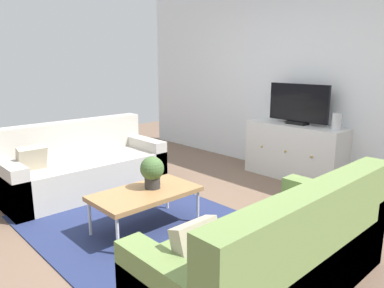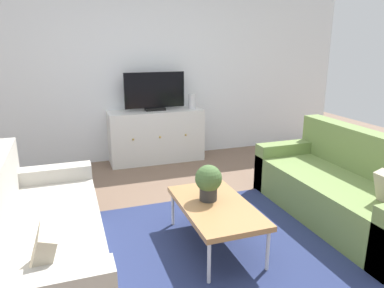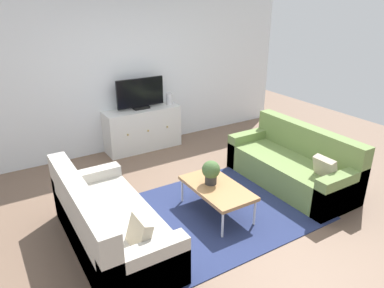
% 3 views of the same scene
% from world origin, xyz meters
% --- Properties ---
extents(ground_plane, '(10.00, 10.00, 0.00)m').
position_xyz_m(ground_plane, '(0.00, 0.00, 0.00)').
color(ground_plane, brown).
extents(wall_back, '(6.40, 0.12, 2.70)m').
position_xyz_m(wall_back, '(0.00, 2.55, 1.35)').
color(wall_back, white).
rests_on(wall_back, ground_plane).
extents(area_rug, '(2.50, 1.90, 0.01)m').
position_xyz_m(area_rug, '(0.00, -0.15, 0.01)').
color(area_rug, navy).
rests_on(area_rug, ground_plane).
extents(couch_left_side, '(0.84, 1.92, 0.85)m').
position_xyz_m(couch_left_side, '(-1.44, -0.10, 0.28)').
color(couch_left_side, '#B2ADA3').
rests_on(couch_left_side, ground_plane).
extents(couch_right_side, '(0.84, 1.92, 0.85)m').
position_xyz_m(couch_right_side, '(1.44, -0.10, 0.28)').
color(couch_right_side, olive).
rests_on(couch_right_side, ground_plane).
extents(coffee_table, '(0.56, 1.00, 0.39)m').
position_xyz_m(coffee_table, '(-0.00, -0.16, 0.36)').
color(coffee_table, '#A37547').
rests_on(coffee_table, ground_plane).
extents(potted_plant, '(0.23, 0.23, 0.31)m').
position_xyz_m(potted_plant, '(-0.03, -0.06, 0.56)').
color(potted_plant, '#2D2D2D').
rests_on(potted_plant, coffee_table).
extents(tv_console, '(1.35, 0.47, 0.75)m').
position_xyz_m(tv_console, '(0.09, 2.27, 0.37)').
color(tv_console, silver).
rests_on(tv_console, ground_plane).
extents(flat_screen_tv, '(0.86, 0.16, 0.54)m').
position_xyz_m(flat_screen_tv, '(0.09, 2.29, 1.02)').
color(flat_screen_tv, black).
rests_on(flat_screen_tv, tv_console).
extents(glass_vase, '(0.11, 0.11, 0.21)m').
position_xyz_m(glass_vase, '(0.64, 2.27, 0.85)').
color(glass_vase, silver).
rests_on(glass_vase, tv_console).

